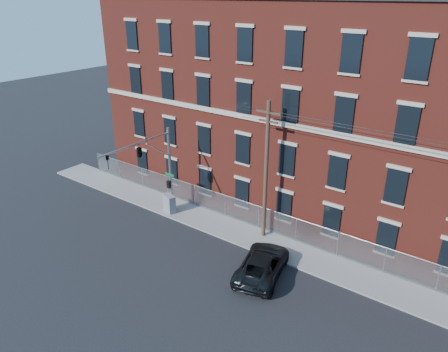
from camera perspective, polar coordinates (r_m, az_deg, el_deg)
ground at (r=28.55m, az=-4.22°, el=-11.65°), size 140.00×140.00×0.00m
sidewalk at (r=28.03m, az=22.90°, el=-14.36°), size 65.00×3.00×0.12m
chain_link_fence at (r=28.54m, az=23.91°, el=-11.36°), size 59.06×0.06×1.85m
traffic_signal_mast at (r=31.13m, az=-10.36°, el=2.40°), size 0.90×6.75×7.00m
utility_pole_near at (r=28.93m, az=5.70°, el=0.90°), size 1.80×0.28×10.00m
pickup_truck at (r=27.20m, az=5.19°, el=-11.73°), size 3.78×5.89×1.51m
utility_cabinet at (r=34.26m, az=-7.38°, el=-3.70°), size 1.28×0.93×1.45m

